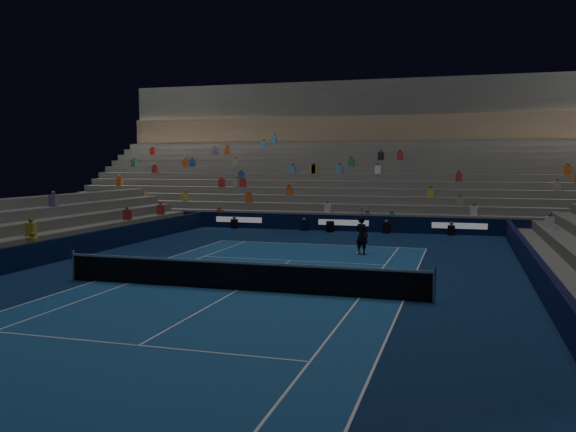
% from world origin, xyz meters
% --- Properties ---
extents(ground, '(90.00, 90.00, 0.00)m').
position_xyz_m(ground, '(0.00, 0.00, 0.00)').
color(ground, '#0B1F43').
rests_on(ground, ground).
extents(court_surface, '(10.97, 23.77, 0.01)m').
position_xyz_m(court_surface, '(0.00, 0.00, 0.01)').
color(court_surface, navy).
rests_on(court_surface, ground).
extents(sponsor_barrier_far, '(44.00, 0.25, 1.00)m').
position_xyz_m(sponsor_barrier_far, '(0.00, 18.50, 0.50)').
color(sponsor_barrier_far, black).
rests_on(sponsor_barrier_far, ground).
extents(sponsor_barrier_east, '(0.25, 37.00, 1.00)m').
position_xyz_m(sponsor_barrier_east, '(9.70, 0.00, 0.50)').
color(sponsor_barrier_east, '#080B32').
rests_on(sponsor_barrier_east, ground).
extents(grandstand_main, '(44.00, 15.20, 11.20)m').
position_xyz_m(grandstand_main, '(0.00, 27.90, 3.38)').
color(grandstand_main, slate).
rests_on(grandstand_main, ground).
extents(tennis_net, '(12.90, 0.10, 1.10)m').
position_xyz_m(tennis_net, '(0.00, 0.00, 0.50)').
color(tennis_net, '#B2B2B7').
rests_on(tennis_net, ground).
extents(tennis_player, '(0.78, 0.67, 1.80)m').
position_xyz_m(tennis_player, '(2.68, 9.09, 0.90)').
color(tennis_player, black).
rests_on(tennis_player, ground).
extents(broadcast_camera, '(0.60, 1.01, 0.66)m').
position_xyz_m(broadcast_camera, '(-0.72, 17.79, 0.34)').
color(broadcast_camera, black).
rests_on(broadcast_camera, ground).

